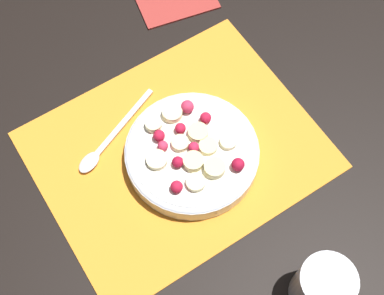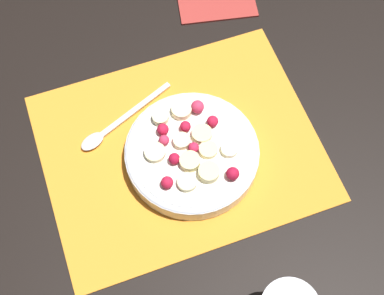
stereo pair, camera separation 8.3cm
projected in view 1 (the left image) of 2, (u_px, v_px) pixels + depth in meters
ground_plane at (178, 150)px, 0.88m from camera, size 3.00×3.00×0.00m
placemat at (178, 150)px, 0.87m from camera, size 0.44×0.36×0.01m
fruit_bowl at (192, 152)px, 0.85m from camera, size 0.21×0.21×0.05m
spoon at (103, 146)px, 0.87m from camera, size 0.18×0.09×0.01m
drinking_glass at (322, 287)px, 0.73m from camera, size 0.08×0.08×0.09m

